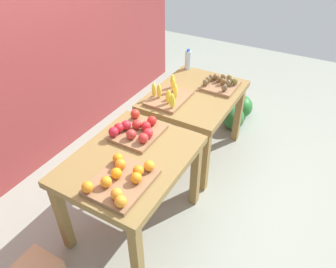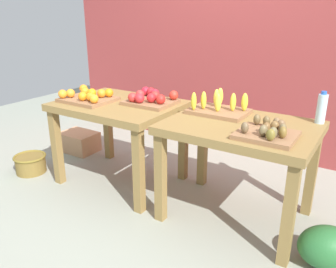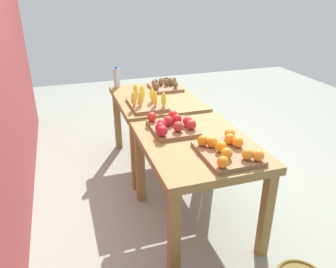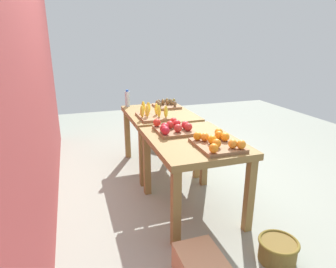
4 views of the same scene
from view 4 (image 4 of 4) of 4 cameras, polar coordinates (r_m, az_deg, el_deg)
name	(u,v)px [view 4 (image 4 of 4)]	position (r m, az deg, el deg)	size (l,w,h in m)	color
ground_plane	(173,184)	(3.51, 1.04, -9.80)	(8.00, 8.00, 0.00)	gray
back_wall	(31,56)	(2.95, -25.16, 13.66)	(4.40, 0.12, 3.00)	#933636
display_table_left	(193,150)	(2.77, 4.97, -3.14)	(1.04, 0.80, 0.75)	olive
display_table_right	(159,120)	(3.78, -1.74, 2.68)	(1.04, 0.80, 0.75)	olive
orange_bin	(217,142)	(2.55, 9.63, -1.63)	(0.45, 0.36, 0.11)	#8F6643
apple_bin	(173,128)	(2.91, 0.96, 1.20)	(0.41, 0.36, 0.11)	#8F6643
banana_crate	(152,114)	(3.46, -3.12, 3.87)	(0.44, 0.33, 0.17)	#8F6643
kiwi_bin	(166,105)	(4.01, -0.37, 5.76)	(0.36, 0.32, 0.10)	#8F6643
water_bottle	(127,99)	(4.09, -7.92, 6.85)	(0.07, 0.07, 0.23)	silver
watermelon_pile	(158,136)	(4.75, -1.97, -0.46)	(0.74, 0.40, 0.27)	#246B29
wicker_basket	(278,250)	(2.56, 20.64, -20.40)	(0.31, 0.31, 0.18)	brown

